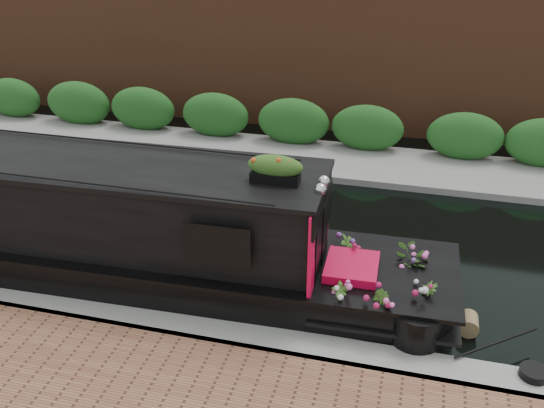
# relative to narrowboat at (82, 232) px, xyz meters

# --- Properties ---
(ground) EXTENTS (80.00, 80.00, 0.00)m
(ground) POSITION_rel_narrowboat_xyz_m (2.21, 2.04, -0.87)
(ground) COLOR black
(ground) RESTS_ON ground
(near_bank_coping) EXTENTS (40.00, 0.60, 0.50)m
(near_bank_coping) POSITION_rel_narrowboat_xyz_m (2.21, -1.26, -0.87)
(near_bank_coping) COLOR gray
(near_bank_coping) RESTS_ON ground
(far_bank_path) EXTENTS (40.00, 2.40, 0.34)m
(far_bank_path) POSITION_rel_narrowboat_xyz_m (2.21, 6.24, -0.87)
(far_bank_path) COLOR gray
(far_bank_path) RESTS_ON ground
(far_hedge) EXTENTS (40.00, 1.10, 2.80)m
(far_hedge) POSITION_rel_narrowboat_xyz_m (2.21, 7.14, -0.87)
(far_hedge) COLOR #1F551D
(far_hedge) RESTS_ON ground
(far_brick_wall) EXTENTS (40.00, 1.00, 8.00)m
(far_brick_wall) POSITION_rel_narrowboat_xyz_m (2.21, 9.24, -0.87)
(far_brick_wall) COLOR brown
(far_brick_wall) RESTS_ON ground
(narrowboat) EXTENTS (12.59, 2.59, 2.95)m
(narrowboat) POSITION_rel_narrowboat_xyz_m (0.00, 0.00, 0.00)
(narrowboat) COLOR black
(narrowboat) RESTS_ON ground
(rope_fender) EXTENTS (0.32, 0.36, 0.32)m
(rope_fender) POSITION_rel_narrowboat_xyz_m (6.75, -0.00, -0.71)
(rope_fender) COLOR olive
(rope_fender) RESTS_ON ground
(coiled_mooring_rope) EXTENTS (0.40, 0.40, 0.12)m
(coiled_mooring_rope) POSITION_rel_narrowboat_xyz_m (7.58, -1.11, -0.56)
(coiled_mooring_rope) COLOR black
(coiled_mooring_rope) RESTS_ON near_bank_coping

